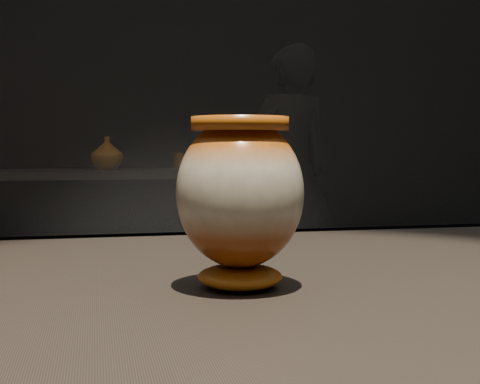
% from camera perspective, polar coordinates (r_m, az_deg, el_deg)
% --- Properties ---
extents(main_vase, '(0.18, 0.18, 0.19)m').
position_cam_1_polar(main_vase, '(0.73, 0.00, -0.27)').
color(main_vase, '#81340B').
rests_on(main_vase, display_plinth).
extents(back_shelf, '(2.00, 0.60, 0.90)m').
position_cam_1_polar(back_shelf, '(4.43, -13.28, -1.58)').
color(back_shelf, black).
rests_on(back_shelf, ground).
extents(back_vase_mid, '(0.22, 0.22, 0.21)m').
position_cam_1_polar(back_vase_mid, '(4.43, -11.27, 3.27)').
color(back_vase_mid, '#81340B').
rests_on(back_vase_mid, back_shelf).
extents(back_vase_right, '(0.06, 0.06, 0.11)m').
position_cam_1_polar(back_vase_right, '(4.42, -5.25, 2.63)').
color(back_vase_right, '#A04E17').
rests_on(back_vase_right, back_shelf).
extents(visitor, '(0.72, 0.55, 1.77)m').
position_cam_1_polar(visitor, '(4.81, 4.23, 1.93)').
color(visitor, black).
rests_on(visitor, ground).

